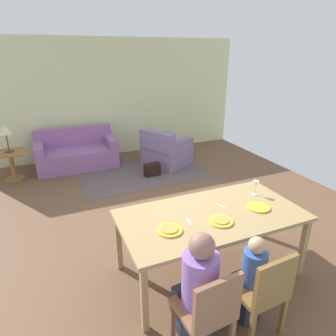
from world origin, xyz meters
TOP-DOWN VIEW (x-y plane):
  - ground_plane at (0.00, 0.42)m, footprint 6.44×6.04m
  - back_wall at (0.00, 3.49)m, footprint 6.44×0.10m
  - dining_table at (-0.01, -1.18)m, footprint 1.99×1.03m
  - plate_near_man at (-0.55, -1.30)m, footprint 0.25×0.25m
  - pizza_near_man at (-0.55, -1.30)m, footprint 0.17×0.17m
  - plate_near_child at (-0.01, -1.36)m, footprint 0.25×0.25m
  - pizza_near_child at (-0.01, -1.36)m, footprint 0.17×0.17m
  - plate_near_woman at (0.54, -1.28)m, footprint 0.25×0.25m
  - wine_glass at (0.71, -1.00)m, footprint 0.07×0.07m
  - fork at (-0.30, -1.23)m, footprint 0.04×0.15m
  - knife at (0.17, -1.08)m, footprint 0.06×0.17m
  - dining_chair_man at (-0.55, -2.05)m, footprint 0.45×0.45m
  - person_man at (-0.56, -1.88)m, footprint 0.30×0.41m
  - dining_chair_child at (-0.00, -2.05)m, footprint 0.44×0.44m
  - person_child at (-0.01, -1.88)m, footprint 0.22×0.29m
  - area_rug at (0.23, 2.03)m, footprint 2.60×1.80m
  - couch at (-0.96, 2.88)m, footprint 1.67×0.86m
  - armchair at (0.88, 2.20)m, footprint 1.16×1.16m
  - side_table at (-2.22, 2.63)m, footprint 0.56×0.56m
  - table_lamp at (-2.22, 2.63)m, footprint 0.26×0.26m
  - handbag at (0.37, 1.73)m, footprint 0.32×0.16m

SIDE VIEW (x-z plane):
  - ground_plane at x=0.00m, z-range -0.02..0.00m
  - area_rug at x=0.23m, z-range 0.00..0.01m
  - handbag at x=0.37m, z-range 0.00..0.26m
  - couch at x=-0.96m, z-range -0.11..0.71m
  - armchair at x=0.88m, z-range -0.09..0.73m
  - side_table at x=-2.22m, z-range 0.09..0.67m
  - person_child at x=-0.01m, z-range -0.03..0.89m
  - dining_chair_man at x=-0.55m, z-range 0.06..0.93m
  - dining_chair_child at x=0.00m, z-range 0.06..0.93m
  - person_man at x=-0.56m, z-range -0.04..1.07m
  - dining_table at x=-0.01m, z-range 0.32..1.08m
  - fork at x=-0.30m, z-range 0.76..0.77m
  - knife at x=0.17m, z-range 0.76..0.77m
  - plate_near_man at x=-0.55m, z-range 0.76..0.78m
  - plate_near_child at x=-0.01m, z-range 0.76..0.78m
  - plate_near_woman at x=0.54m, z-range 0.76..0.78m
  - pizza_near_man at x=-0.55m, z-range 0.78..0.79m
  - pizza_near_child at x=-0.01m, z-range 0.78..0.79m
  - wine_glass at x=0.71m, z-range 0.80..0.99m
  - table_lamp at x=-2.22m, z-range 0.74..1.28m
  - back_wall at x=0.00m, z-range 0.00..2.70m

